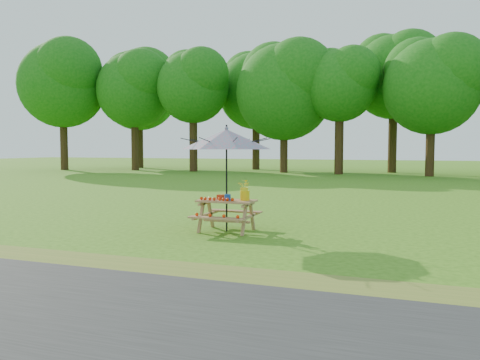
% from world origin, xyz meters
% --- Properties ---
extents(ground, '(120.00, 120.00, 0.00)m').
position_xyz_m(ground, '(0.00, 0.00, 0.00)').
color(ground, '#386F15').
rests_on(ground, ground).
extents(drygrass_strip, '(120.00, 1.20, 0.01)m').
position_xyz_m(drygrass_strip, '(0.00, -2.80, 0.00)').
color(drygrass_strip, olive).
rests_on(drygrass_strip, ground).
extents(treeline, '(60.00, 12.00, 16.00)m').
position_xyz_m(treeline, '(0.00, 22.00, 8.00)').
color(treeline, '#126010').
rests_on(treeline, ground).
extents(picnic_table, '(1.20, 1.32, 0.67)m').
position_xyz_m(picnic_table, '(-2.61, 0.50, 0.33)').
color(picnic_table, '#9F6947').
rests_on(picnic_table, ground).
extents(patio_umbrella, '(2.30, 2.30, 2.25)m').
position_xyz_m(patio_umbrella, '(-2.61, 0.50, 1.95)').
color(patio_umbrella, black).
rests_on(patio_umbrella, ground).
extents(produce_bins, '(0.35, 0.35, 0.13)m').
position_xyz_m(produce_bins, '(-2.65, 0.52, 0.72)').
color(produce_bins, red).
rests_on(produce_bins, picnic_table).
extents(tomatoes_row, '(0.77, 0.13, 0.07)m').
position_xyz_m(tomatoes_row, '(-2.76, 0.32, 0.71)').
color(tomatoes_row, '#EE3408').
rests_on(tomatoes_row, picnic_table).
extents(flower_bucket, '(0.31, 0.28, 0.44)m').
position_xyz_m(flower_bucket, '(-2.22, 0.56, 0.90)').
color(flower_bucket, yellow).
rests_on(flower_bucket, picnic_table).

